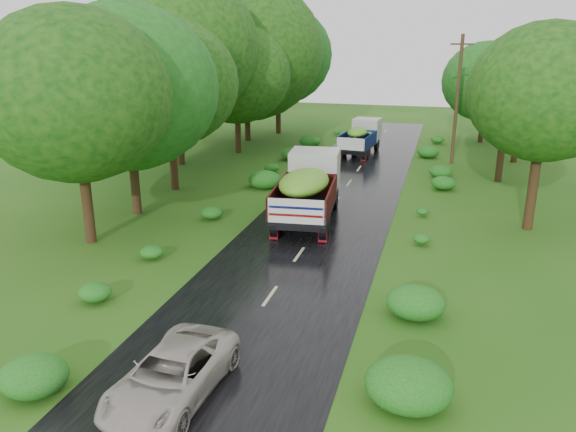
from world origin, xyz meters
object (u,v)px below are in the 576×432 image
at_px(truck_near, 309,186).
at_px(truck_far, 361,136).
at_px(utility_pole, 457,99).
at_px(car, 172,375).

distance_m(truck_near, truck_far, 16.33).
distance_m(truck_near, utility_pole, 16.33).
bearing_deg(truck_far, car, -84.37).
xyz_separation_m(truck_near, truck_far, (0.08, 16.33, -0.32)).
bearing_deg(truck_far, truck_near, -84.67).
height_order(truck_far, utility_pole, utility_pole).
bearing_deg(utility_pole, truck_near, -122.26).
relative_size(truck_near, truck_far, 1.23).
xyz_separation_m(truck_near, car, (0.09, -14.70, -1.05)).
bearing_deg(car, utility_pole, 80.38).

